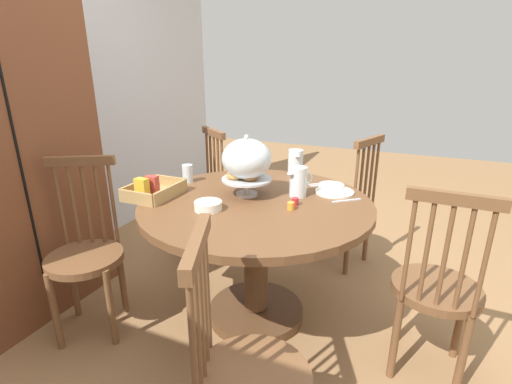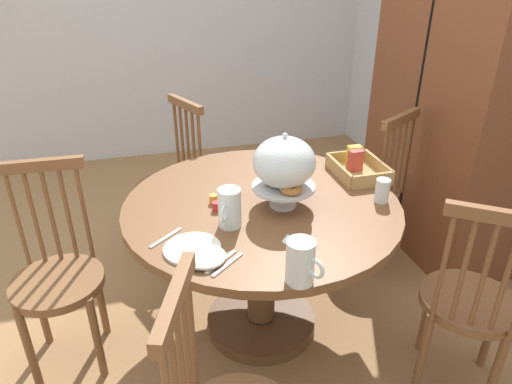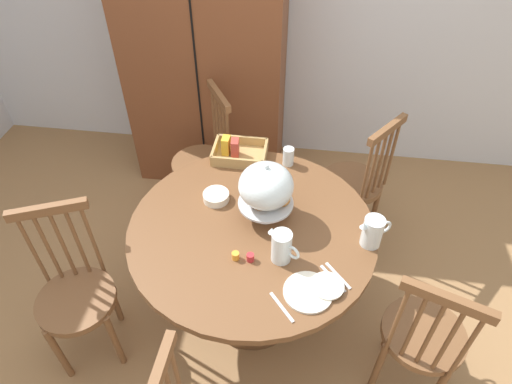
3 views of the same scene
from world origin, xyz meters
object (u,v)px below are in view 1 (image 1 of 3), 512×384
object	(u,v)px
china_plate_small	(331,185)
orange_juice_pitcher	(298,183)
dining_table	(256,235)
pastry_stand_with_dome	(247,161)
windsor_chair_far_side	(346,206)
drinking_glass	(188,173)
milk_pitcher	(295,163)
cereal_bowl	(208,206)
cereal_basket	(153,190)
china_plate_large	(334,192)
windsor_chair_host_seat	(200,198)
windsor_chair_near_window	(86,256)
windsor_chair_by_cabinet	(245,380)
windsor_chair_facing_door	(436,291)

from	to	relation	value
china_plate_small	orange_juice_pitcher	bearing A→B (deg)	147.44
dining_table	pastry_stand_with_dome	size ratio (longest dim) A/B	3.65
windsor_chair_far_side	drinking_glass	distance (m)	1.18
milk_pitcher	cereal_bowl	xyz separation A→B (m)	(-0.80, 0.20, -0.05)
china_plate_small	cereal_basket	bearing A→B (deg)	122.04
milk_pitcher	cereal_basket	xyz separation A→B (m)	(-0.75, 0.58, -0.04)
china_plate_large	orange_juice_pitcher	bearing A→B (deg)	127.62
orange_juice_pitcher	windsor_chair_far_side	bearing A→B (deg)	-12.55
cereal_bowl	china_plate_large	bearing A→B (deg)	-45.56
windsor_chair_far_side	cereal_basket	bearing A→B (deg)	139.09
windsor_chair_host_seat	cereal_basket	distance (m)	0.83
windsor_chair_near_window	china_plate_large	xyz separation A→B (m)	(0.75, -1.17, 0.29)
windsor_chair_host_seat	cereal_basket	world-z (taller)	windsor_chair_host_seat
milk_pitcher	china_plate_small	bearing A→B (deg)	-124.68
cereal_basket	cereal_bowl	world-z (taller)	cereal_basket
windsor_chair_by_cabinet	windsor_chair_near_window	bearing A→B (deg)	70.32
orange_juice_pitcher	dining_table	bearing A→B (deg)	131.88
drinking_glass	cereal_basket	bearing A→B (deg)	174.48
dining_table	cereal_bowl	world-z (taller)	cereal_bowl
milk_pitcher	drinking_glass	size ratio (longest dim) A/B	1.55
windsor_chair_facing_door	drinking_glass	world-z (taller)	windsor_chair_facing_door
windsor_chair_far_side	orange_juice_pitcher	xyz separation A→B (m)	(-0.70, 0.16, 0.36)
cereal_basket	dining_table	bearing A→B (deg)	-73.28
windsor_chair_near_window	milk_pitcher	world-z (taller)	windsor_chair_near_window
orange_juice_pitcher	cereal_basket	bearing A→B (deg)	114.16
windsor_chair_facing_door	cereal_bowl	size ratio (longest dim) A/B	6.96
windsor_chair_by_cabinet	china_plate_large	distance (m)	1.20
windsor_chair_host_seat	milk_pitcher	size ratio (longest dim) A/B	5.72
pastry_stand_with_dome	drinking_glass	distance (m)	0.47
milk_pitcher	windsor_chair_near_window	bearing A→B (deg)	140.92
dining_table	cereal_bowl	distance (m)	0.36
windsor_chair_by_cabinet	pastry_stand_with_dome	distance (m)	1.13
windsor_chair_facing_door	milk_pitcher	distance (m)	1.16
windsor_chair_far_side	china_plate_small	distance (m)	0.57
windsor_chair_by_cabinet	china_plate_small	xyz separation A→B (m)	(1.25, 0.02, 0.30)
windsor_chair_near_window	pastry_stand_with_dome	size ratio (longest dim) A/B	2.83
windsor_chair_far_side	windsor_chair_by_cabinet	bearing A→B (deg)	-179.96
china_plate_large	cereal_bowl	xyz separation A→B (m)	(-0.52, 0.53, 0.02)
drinking_glass	dining_table	bearing A→B (deg)	-104.75
pastry_stand_with_dome	orange_juice_pitcher	bearing A→B (deg)	-68.34
china_plate_large	windsor_chair_host_seat	bearing A→B (deg)	75.81
windsor_chair_near_window	dining_table	bearing A→B (deg)	-60.87
windsor_chair_host_seat	windsor_chair_by_cabinet	bearing A→B (deg)	-143.38
milk_pitcher	china_plate_large	bearing A→B (deg)	-130.79
china_plate_small	pastry_stand_with_dome	bearing A→B (deg)	128.61
windsor_chair_host_seat	orange_juice_pitcher	world-z (taller)	windsor_chair_host_seat
dining_table	drinking_glass	bearing A→B (deg)	75.25
windsor_chair_facing_door	cereal_bowl	distance (m)	1.15
china_plate_small	windsor_chair_by_cabinet	bearing A→B (deg)	-179.17
cereal_bowl	drinking_glass	xyz separation A→B (m)	(0.36, 0.36, 0.03)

